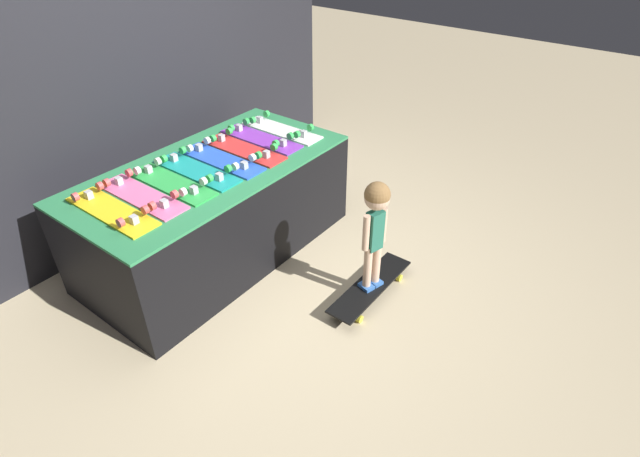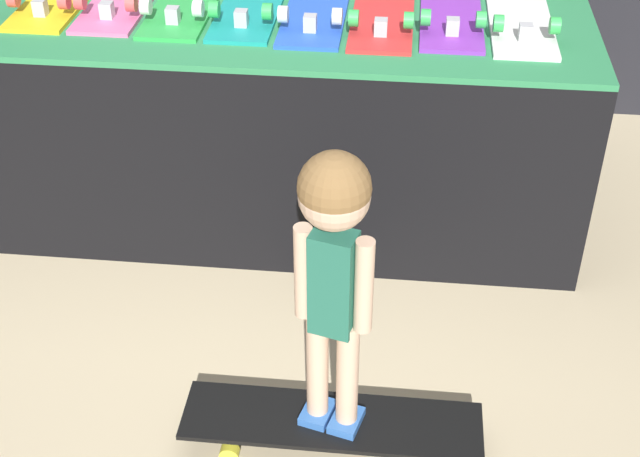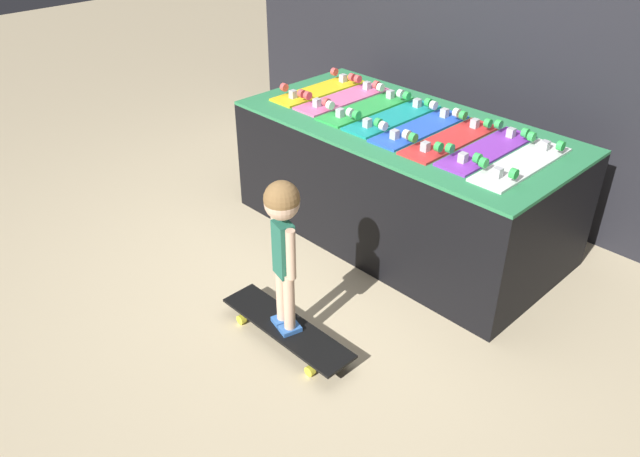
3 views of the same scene
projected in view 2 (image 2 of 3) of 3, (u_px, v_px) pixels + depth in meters
ground_plane at (266, 293)px, 2.93m from camera, size 16.00×16.00×0.00m
display_rack at (288, 104)px, 3.21m from camera, size 2.03×1.00×0.75m
skateboard_blue_on_rack at (318, 2)px, 2.96m from camera, size 0.20×0.70×0.09m
skateboard_red_on_rack at (384, 6)px, 2.94m from camera, size 0.20×0.70×0.09m
skateboard_purple_on_rack at (451, 5)px, 2.94m from camera, size 0.20×0.70×0.09m
skateboard_white_on_rack at (519, 10)px, 2.90m from camera, size 0.20×0.70×0.09m
skateboard_on_floor at (332, 423)px, 2.37m from camera, size 0.80×0.20×0.09m
child at (334, 247)px, 2.03m from camera, size 0.19×0.17×0.82m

